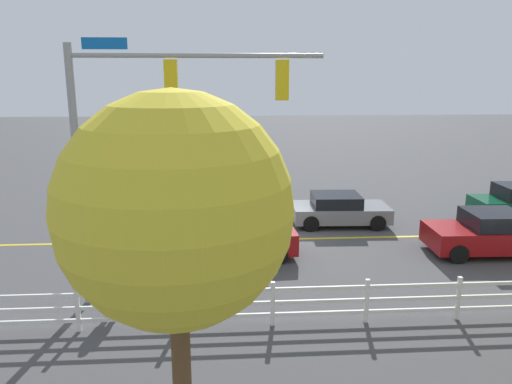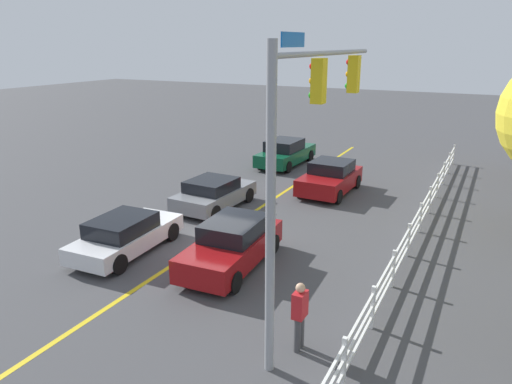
# 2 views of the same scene
# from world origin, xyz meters

# --- Properties ---
(ground_plane) EXTENTS (120.00, 120.00, 0.00)m
(ground_plane) POSITION_xyz_m (0.00, 0.00, 0.00)
(ground_plane) COLOR #444447
(lane_center_stripe) EXTENTS (28.00, 0.16, 0.01)m
(lane_center_stripe) POSITION_xyz_m (-4.00, 0.00, 0.00)
(lane_center_stripe) COLOR gold
(lane_center_stripe) RESTS_ON ground_plane
(signal_assembly) EXTENTS (6.41, 0.38, 6.97)m
(signal_assembly) POSITION_xyz_m (3.57, 4.93, 4.87)
(signal_assembly) COLOR gray
(signal_assembly) RESTS_ON ground_plane
(car_0) EXTENTS (4.01, 2.13, 1.30)m
(car_0) POSITION_xyz_m (-3.06, -1.77, 0.64)
(car_0) COLOR slate
(car_0) RESTS_ON ground_plane
(car_1) EXTENTS (4.69, 2.03, 1.51)m
(car_1) POSITION_xyz_m (-11.38, -2.09, 0.72)
(car_1) COLOR #0C4C2D
(car_1) RESTS_ON ground_plane
(car_2) EXTENTS (4.42, 2.06, 1.50)m
(car_2) POSITION_xyz_m (1.43, 1.71, 0.72)
(car_2) COLOR maroon
(car_2) RESTS_ON ground_plane
(car_3) EXTENTS (4.32, 2.01, 1.29)m
(car_3) POSITION_xyz_m (2.18, -1.98, 0.64)
(car_3) COLOR silver
(car_3) RESTS_ON ground_plane
(car_4) EXTENTS (4.05, 2.13, 1.50)m
(car_4) POSITION_xyz_m (-7.44, 1.93, 0.72)
(car_4) COLOR maroon
(car_4) RESTS_ON ground_plane
(pedestrian) EXTENTS (0.41, 0.27, 1.69)m
(pedestrian) POSITION_xyz_m (4.53, 5.25, 0.93)
(pedestrian) COLOR #3F3F42
(pedestrian) RESTS_ON ground_plane
(white_rail_fence) EXTENTS (26.10, 0.10, 1.15)m
(white_rail_fence) POSITION_xyz_m (-3.00, 6.53, 0.60)
(white_rail_fence) COLOR white
(white_rail_fence) RESTS_ON ground_plane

